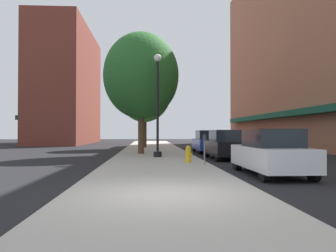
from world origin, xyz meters
TOP-DOWN VIEW (x-y plane):
  - ground_plane at (4.00, 18.00)m, footprint 90.00×90.00m
  - sidewalk_slab at (0.00, 19.00)m, footprint 4.80×50.00m
  - building_right_brick at (14.99, 22.00)m, footprint 6.80×40.00m
  - building_far_background at (-11.01, 37.00)m, footprint 6.80×18.00m
  - lamppost at (0.15, 11.37)m, footprint 0.48×0.48m
  - fire_hydrant at (1.48, 7.74)m, footprint 0.33×0.26m
  - parking_meter_near at (2.05, 6.60)m, footprint 0.14×0.09m
  - tree_near at (-0.74, 23.03)m, footprint 4.98×4.98m
  - tree_mid at (-0.86, 14.37)m, footprint 4.97×4.97m
  - car_white at (4.00, 3.96)m, footprint 1.80×4.30m
  - car_black at (4.00, 10.99)m, footprint 1.80×4.30m
  - car_blue at (4.00, 16.67)m, footprint 1.80×4.30m

SIDE VIEW (x-z plane):
  - ground_plane at x=4.00m, z-range 0.00..0.00m
  - sidewalk_slab at x=0.00m, z-range 0.00..0.12m
  - fire_hydrant at x=1.48m, z-range 0.12..0.91m
  - car_white at x=4.00m, z-range -0.02..1.64m
  - car_black at x=4.00m, z-range -0.02..1.64m
  - car_blue at x=4.00m, z-range -0.02..1.64m
  - parking_meter_near at x=2.05m, z-range 0.29..1.60m
  - lamppost at x=0.15m, z-range 0.25..6.15m
  - tree_mid at x=-0.86m, z-range 1.26..9.27m
  - tree_near at x=-0.74m, z-range 1.27..9.31m
  - building_far_background at x=-11.01m, z-range -0.02..14.85m
  - building_right_brick at x=14.99m, z-range -0.02..21.06m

